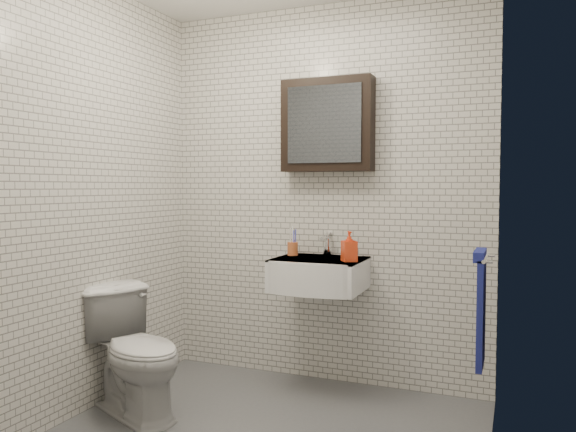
# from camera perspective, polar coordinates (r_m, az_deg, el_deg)

# --- Properties ---
(room_shell) EXTENTS (2.22, 2.02, 2.51)m
(room_shell) POSITION_cam_1_polar(r_m,az_deg,el_deg) (2.83, -2.91, 6.33)
(room_shell) COLOR silver
(room_shell) RESTS_ON ground
(washbasin) EXTENTS (0.55, 0.50, 0.20)m
(washbasin) POSITION_cam_1_polar(r_m,az_deg,el_deg) (3.53, 2.97, -5.91)
(washbasin) COLOR white
(washbasin) RESTS_ON room_shell
(faucet) EXTENTS (0.06, 0.20, 0.15)m
(faucet) POSITION_cam_1_polar(r_m,az_deg,el_deg) (3.69, 3.99, -2.99)
(faucet) COLOR silver
(faucet) RESTS_ON washbasin
(mirror_cabinet) EXTENTS (0.60, 0.15, 0.60)m
(mirror_cabinet) POSITION_cam_1_polar(r_m,az_deg,el_deg) (3.69, 4.02, 9.19)
(mirror_cabinet) COLOR black
(mirror_cabinet) RESTS_ON room_shell
(towel_rail) EXTENTS (0.09, 0.30, 0.58)m
(towel_rail) POSITION_cam_1_polar(r_m,az_deg,el_deg) (2.96, 19.03, -8.40)
(towel_rail) COLOR silver
(towel_rail) RESTS_ON room_shell
(toothbrush_cup) EXTENTS (0.08, 0.08, 0.19)m
(toothbrush_cup) POSITION_cam_1_polar(r_m,az_deg,el_deg) (3.70, 0.48, -3.27)
(toothbrush_cup) COLOR #C45F31
(toothbrush_cup) RESTS_ON washbasin
(soap_bottle) EXTENTS (0.12, 0.12, 0.18)m
(soap_bottle) POSITION_cam_1_polar(r_m,az_deg,el_deg) (3.41, 6.24, -3.08)
(soap_bottle) COLOR #E74B18
(soap_bottle) RESTS_ON washbasin
(toilet) EXTENTS (0.81, 0.66, 0.72)m
(toilet) POSITION_cam_1_polar(r_m,az_deg,el_deg) (3.40, -15.23, -13.17)
(toilet) COLOR silver
(toilet) RESTS_ON ground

